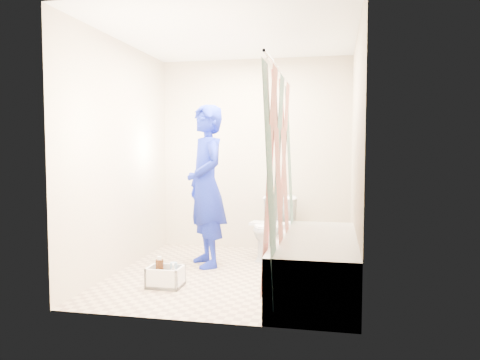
% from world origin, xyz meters
% --- Properties ---
extents(floor, '(2.60, 2.60, 0.00)m').
position_xyz_m(floor, '(0.00, 0.00, 0.00)').
color(floor, tan).
rests_on(floor, ground).
extents(ceiling, '(2.40, 2.60, 0.02)m').
position_xyz_m(ceiling, '(0.00, 0.00, 2.40)').
color(ceiling, white).
rests_on(ceiling, wall_back).
extents(wall_back, '(2.40, 0.02, 2.40)m').
position_xyz_m(wall_back, '(0.00, 1.30, 1.20)').
color(wall_back, '#C7B199').
rests_on(wall_back, ground).
extents(wall_front, '(2.40, 0.02, 2.40)m').
position_xyz_m(wall_front, '(0.00, -1.30, 1.20)').
color(wall_front, '#C7B199').
rests_on(wall_front, ground).
extents(wall_left, '(0.02, 2.60, 2.40)m').
position_xyz_m(wall_left, '(-1.20, 0.00, 1.20)').
color(wall_left, '#C7B199').
rests_on(wall_left, ground).
extents(wall_right, '(0.02, 2.60, 2.40)m').
position_xyz_m(wall_right, '(1.20, 0.00, 1.20)').
color(wall_right, '#C7B199').
rests_on(wall_right, ground).
extents(bathtub, '(0.70, 1.75, 0.50)m').
position_xyz_m(bathtub, '(0.85, -0.43, 0.27)').
color(bathtub, white).
rests_on(bathtub, ground).
extents(curtain_rod, '(0.02, 1.90, 0.02)m').
position_xyz_m(curtain_rod, '(0.52, -0.43, 1.95)').
color(curtain_rod, silver).
rests_on(curtain_rod, wall_back).
extents(shower_curtain, '(0.06, 1.75, 1.80)m').
position_xyz_m(shower_curtain, '(0.52, -0.43, 1.02)').
color(shower_curtain, white).
rests_on(shower_curtain, curtain_rod).
extents(toilet, '(0.53, 0.77, 0.71)m').
position_xyz_m(toilet, '(0.30, 0.81, 0.36)').
color(toilet, white).
rests_on(toilet, ground).
extents(tank_lid, '(0.47, 0.28, 0.03)m').
position_xyz_m(tank_lid, '(0.28, 0.70, 0.42)').
color(tank_lid, white).
rests_on(tank_lid, toilet).
extents(tank_internals, '(0.17, 0.07, 0.23)m').
position_xyz_m(tank_internals, '(0.30, 1.00, 0.70)').
color(tank_internals, black).
rests_on(tank_internals, toilet).
extents(plumber, '(0.70, 0.76, 1.75)m').
position_xyz_m(plumber, '(-0.37, 0.32, 0.88)').
color(plumber, '#0F1298').
rests_on(plumber, ground).
extents(cleaning_caddy, '(0.32, 0.26, 0.24)m').
position_xyz_m(cleaning_caddy, '(-0.52, -0.52, 0.09)').
color(cleaning_caddy, white).
rests_on(cleaning_caddy, ground).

